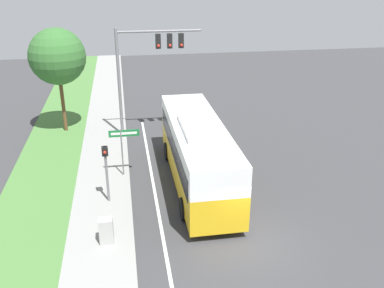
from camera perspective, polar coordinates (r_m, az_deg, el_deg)
The scene contains 10 objects.
ground_plane at distance 18.68m, azimuth 7.60°, elevation -12.22°, with size 80.00×80.00×0.00m, color #38383A.
sidewalk at distance 18.04m, azimuth -12.18°, elevation -13.80°, with size 2.80×80.00×0.12m.
grass_verge at distance 18.55m, azimuth -22.39°, elevation -14.10°, with size 3.60×80.00×0.10m.
lane_divider_near at distance 18.07m, azimuth -3.70°, elevation -13.39°, with size 0.14×30.00×0.01m.
bus at distance 21.80m, azimuth 0.71°, elevation -0.74°, with size 2.68×10.49×3.58m.
signal_gantry at distance 27.70m, azimuth -6.21°, elevation 11.21°, with size 5.38×0.41×7.08m.
pedestrian_signal at distance 20.35m, azimuth -11.39°, elevation -2.78°, with size 0.28×0.34×2.96m.
street_sign at distance 22.79m, azimuth -9.17°, elevation 0.12°, with size 1.59×0.08×2.76m.
utility_cabinet at distance 18.09m, azimuth -11.37°, elevation -11.27°, with size 0.58×0.46×1.09m.
roadside_tree at distance 29.40m, azimuth -17.52°, elevation 11.04°, with size 3.65×3.65×6.90m.
Camera 1 is at (-4.91, -14.52, 10.69)m, focal length 40.00 mm.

